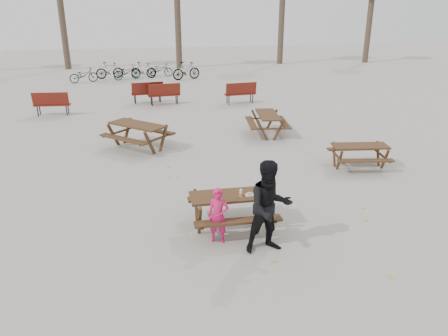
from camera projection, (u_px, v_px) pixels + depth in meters
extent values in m
plane|color=gray|center=(232.00, 227.00, 9.52)|extent=(80.00, 80.00, 0.00)
cube|color=#362013|center=(233.00, 196.00, 9.25)|extent=(1.80, 0.70, 0.05)
cube|color=#362013|center=(238.00, 221.00, 8.81)|extent=(1.80, 0.25, 0.05)
cube|color=#362013|center=(227.00, 197.00, 9.91)|extent=(1.80, 0.25, 0.05)
cylinder|color=#362013|center=(200.00, 221.00, 8.99)|extent=(0.08, 0.08, 0.73)
cylinder|color=#362013|center=(196.00, 209.00, 9.54)|extent=(0.08, 0.08, 0.73)
cylinder|color=#362013|center=(270.00, 215.00, 9.24)|extent=(0.08, 0.08, 0.73)
cylinder|color=#362013|center=(262.00, 203.00, 9.79)|extent=(0.08, 0.08, 0.73)
cube|color=white|center=(250.00, 195.00, 9.18)|extent=(0.18, 0.11, 0.03)
ellipsoid|color=tan|center=(250.00, 193.00, 9.16)|extent=(0.14, 0.06, 0.05)
cylinder|color=silver|center=(241.00, 193.00, 9.12)|extent=(0.06, 0.06, 0.15)
cylinder|color=orange|center=(241.00, 194.00, 9.12)|extent=(0.07, 0.07, 0.05)
cylinder|color=white|center=(241.00, 190.00, 9.09)|extent=(0.03, 0.03, 0.02)
imported|color=#CF1958|center=(218.00, 216.00, 8.75)|extent=(0.49, 0.40, 1.16)
imported|color=black|center=(270.00, 207.00, 8.31)|extent=(0.97, 0.79, 1.87)
imported|color=black|center=(84.00, 75.00, 26.28)|extent=(1.78, 1.08, 0.88)
imported|color=black|center=(109.00, 70.00, 27.66)|extent=(1.76, 0.81, 1.02)
imported|color=black|center=(127.00, 72.00, 27.30)|extent=(1.84, 1.27, 0.92)
imported|color=black|center=(143.00, 70.00, 27.86)|extent=(1.70, 0.94, 0.98)
imported|color=black|center=(160.00, 69.00, 28.55)|extent=(1.75, 1.02, 0.87)
imported|color=black|center=(186.00, 71.00, 27.26)|extent=(1.89, 1.07, 1.09)
cylinder|color=#382B21|center=(63.00, 23.00, 30.63)|extent=(0.44, 0.44, 6.30)
cylinder|color=#382B21|center=(178.00, 26.00, 31.13)|extent=(0.44, 0.44, 5.95)
cylinder|color=#382B21|center=(282.00, 19.00, 33.28)|extent=(0.44, 0.44, 6.65)
cylinder|color=#382B21|center=(369.00, 28.00, 34.26)|extent=(0.44, 0.44, 5.25)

